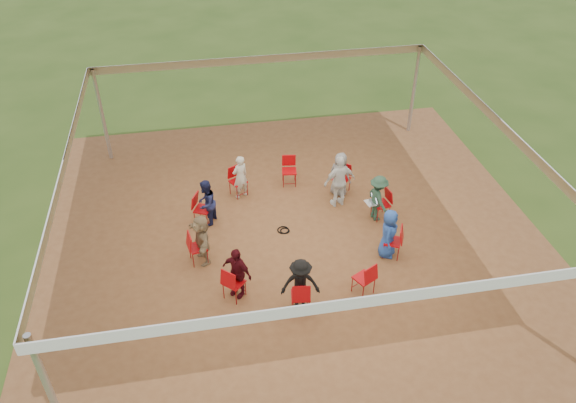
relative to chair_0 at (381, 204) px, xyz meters
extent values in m
plane|color=#2F4816|center=(-2.49, -0.45, -0.45)|extent=(80.00, 80.00, 0.00)
plane|color=brown|center=(-2.49, -0.45, -0.44)|extent=(13.00, 13.00, 0.00)
cylinder|color=#B2B2B7|center=(-7.49, -5.45, 1.05)|extent=(0.12, 0.12, 3.00)
cylinder|color=#B2B2B7|center=(-7.49, 4.55, 1.05)|extent=(0.12, 0.12, 3.00)
cylinder|color=#B2B2B7|center=(2.51, 4.55, 1.05)|extent=(0.12, 0.12, 3.00)
plane|color=white|center=(-2.49, -0.45, 2.55)|extent=(10.30, 10.30, 0.00)
cube|color=white|center=(-2.49, -5.60, 2.43)|extent=(10.30, 0.03, 0.24)
cube|color=white|center=(-2.49, 4.70, 2.43)|extent=(10.30, 0.03, 0.24)
cube|color=white|center=(-7.64, -0.45, 2.43)|extent=(0.03, 10.30, 0.24)
cube|color=white|center=(2.66, -0.45, 2.43)|extent=(0.03, 10.30, 0.24)
imported|color=#274734|center=(-0.12, -0.02, 0.23)|extent=(0.58, 0.93, 1.35)
imported|color=slate|center=(-0.83, 1.29, 0.23)|extent=(0.73, 0.72, 1.35)
imported|color=beige|center=(-3.63, 1.67, 0.23)|extent=(0.59, 0.52, 1.35)
imported|color=#191E45|center=(-4.66, 0.59, 0.23)|extent=(0.62, 0.75, 1.35)
imported|color=#8C7451|center=(-4.86, -0.89, 0.23)|extent=(0.68, 1.31, 1.35)
imported|color=#460A12|center=(-4.15, -2.20, 0.23)|extent=(0.85, 0.84, 1.35)
imported|color=black|center=(-2.81, -2.84, 0.23)|extent=(0.92, 0.54, 1.35)
imported|color=#244A9D|center=(-0.32, -1.50, 0.23)|extent=(0.62, 0.75, 1.35)
imported|color=silver|center=(-0.97, 0.78, 0.34)|extent=(1.00, 0.65, 1.57)
torus|color=black|center=(-2.72, -0.10, -0.43)|extent=(0.42, 0.42, 0.03)
torus|color=black|center=(-2.68, -0.14, -0.43)|extent=(0.34, 0.34, 0.03)
cube|color=#B7B7BC|center=(-0.33, -0.06, 0.13)|extent=(0.29, 0.37, 0.02)
cube|color=#B7B7BC|center=(-0.22, -0.04, 0.24)|extent=(0.13, 0.34, 0.22)
cube|color=#CCE0FF|center=(-0.23, -0.04, 0.24)|extent=(0.10, 0.30, 0.18)
camera|label=1|loc=(-4.70, -11.57, 9.01)|focal=35.00mm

